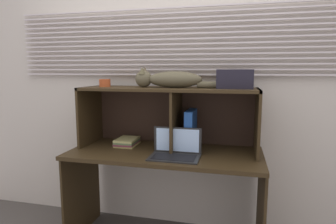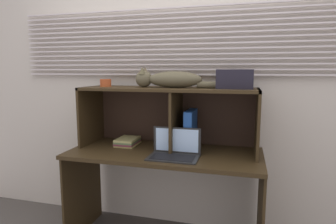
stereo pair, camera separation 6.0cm
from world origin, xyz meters
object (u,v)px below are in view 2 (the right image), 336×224
(cat, at_px, (169,79))
(laptop, at_px, (174,151))
(storage_box, at_px, (235,79))
(book_stack, at_px, (128,142))
(binder_upright, at_px, (191,130))
(small_basket, at_px, (106,83))

(cat, relative_size, laptop, 2.07)
(cat, relative_size, storage_box, 2.82)
(laptop, xyz_separation_m, book_stack, (-0.46, 0.22, -0.01))
(binder_upright, bearing_deg, small_basket, 180.00)
(book_stack, xyz_separation_m, small_basket, (-0.19, 0.00, 0.49))
(book_stack, distance_m, storage_box, 1.01)
(binder_upright, distance_m, book_stack, 0.55)
(book_stack, height_order, storage_box, storage_box)
(small_basket, relative_size, storage_box, 0.35)
(laptop, distance_m, small_basket, 0.83)
(cat, relative_size, binder_upright, 2.36)
(book_stack, height_order, small_basket, small_basket)
(cat, height_order, small_basket, cat)
(cat, bearing_deg, binder_upright, -0.00)
(laptop, relative_size, storage_box, 1.36)
(binder_upright, bearing_deg, laptop, -108.90)
(laptop, bearing_deg, storage_box, 28.89)
(cat, bearing_deg, storage_box, -0.00)
(binder_upright, relative_size, small_basket, 3.43)
(small_basket, bearing_deg, laptop, -18.90)
(storage_box, bearing_deg, small_basket, 180.00)
(book_stack, bearing_deg, binder_upright, 0.05)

